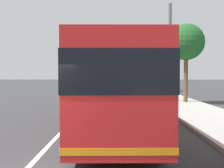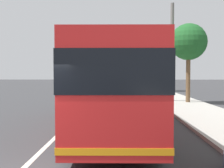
# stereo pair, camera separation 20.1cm
# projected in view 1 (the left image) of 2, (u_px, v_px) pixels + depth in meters

# --- Properties ---
(sidewalk_curb) EXTENTS (110.00, 3.60, 0.14)m
(sidewalk_curb) POSITION_uv_depth(u_px,v_px,m) (203.00, 114.00, 14.90)
(sidewalk_curb) COLOR #B2ADA3
(sidewalk_curb) RESTS_ON ground
(lane_divider_line) EXTENTS (110.00, 0.16, 0.01)m
(lane_divider_line) POSITION_uv_depth(u_px,v_px,m) (78.00, 115.00, 15.00)
(lane_divider_line) COLOR silver
(lane_divider_line) RESTS_ON ground
(coach_bus) EXTENTS (10.88, 2.85, 3.36)m
(coach_bus) POSITION_uv_depth(u_px,v_px,m) (115.00, 83.00, 11.11)
(coach_bus) COLOR red
(coach_bus) RESTS_ON ground
(car_far_distant) EXTENTS (4.07, 1.96, 1.54)m
(car_far_distant) POSITION_uv_depth(u_px,v_px,m) (113.00, 84.00, 42.98)
(car_far_distant) COLOR gold
(car_far_distant) RESTS_ON ground
(car_oncoming) EXTENTS (4.29, 2.01, 1.42)m
(car_oncoming) POSITION_uv_depth(u_px,v_px,m) (115.00, 83.00, 51.78)
(car_oncoming) COLOR navy
(car_oncoming) RESTS_ON ground
(car_behind_bus) EXTENTS (4.43, 2.21, 1.41)m
(car_behind_bus) POSITION_uv_depth(u_px,v_px,m) (114.00, 86.00, 34.99)
(car_behind_bus) COLOR gray
(car_behind_bus) RESTS_ON ground
(car_side_street) EXTENTS (4.07, 1.96, 1.42)m
(car_side_street) POSITION_uv_depth(u_px,v_px,m) (114.00, 81.00, 59.43)
(car_side_street) COLOR gray
(car_side_street) RESTS_ON ground
(roadside_tree_mid_block) EXTENTS (2.82, 2.82, 6.20)m
(roadside_tree_mid_block) POSITION_uv_depth(u_px,v_px,m) (186.00, 43.00, 20.49)
(roadside_tree_mid_block) COLOR brown
(roadside_tree_mid_block) RESTS_ON ground
(roadside_tree_far_block) EXTENTS (2.98, 2.98, 5.64)m
(roadside_tree_far_block) POSITION_uv_depth(u_px,v_px,m) (157.00, 61.00, 35.64)
(roadside_tree_far_block) COLOR brown
(roadside_tree_far_block) RESTS_ON ground
(utility_pole) EXTENTS (0.29, 0.29, 8.01)m
(utility_pole) POSITION_uv_depth(u_px,v_px,m) (170.00, 53.00, 21.47)
(utility_pole) COLOR slate
(utility_pole) RESTS_ON ground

